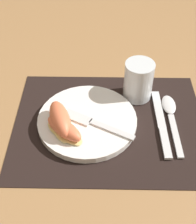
% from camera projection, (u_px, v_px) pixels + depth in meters
% --- Properties ---
extents(ground_plane, '(3.00, 3.00, 0.00)m').
position_uv_depth(ground_plane, '(109.00, 124.00, 0.73)').
color(ground_plane, '#A37547').
extents(placemat, '(0.44, 0.34, 0.00)m').
position_uv_depth(placemat, '(109.00, 124.00, 0.73)').
color(placemat, black).
rests_on(placemat, ground_plane).
extents(plate, '(0.23, 0.23, 0.02)m').
position_uv_depth(plate, '(87.00, 122.00, 0.72)').
color(plate, white).
rests_on(plate, placemat).
extents(juice_glass, '(0.07, 0.07, 0.10)m').
position_uv_depth(juice_glass, '(138.00, 82.00, 0.77)').
color(juice_glass, silver).
rests_on(juice_glass, placemat).
extents(knife, '(0.02, 0.21, 0.01)m').
position_uv_depth(knife, '(161.00, 124.00, 0.72)').
color(knife, silver).
rests_on(knife, placemat).
extents(spoon, '(0.04, 0.19, 0.01)m').
position_uv_depth(spoon, '(170.00, 112.00, 0.75)').
color(spoon, silver).
rests_on(spoon, placemat).
extents(fork, '(0.17, 0.10, 0.00)m').
position_uv_depth(fork, '(93.00, 122.00, 0.71)').
color(fork, silver).
rests_on(fork, plate).
extents(citrus_wedge_0, '(0.08, 0.12, 0.05)m').
position_uv_depth(citrus_wedge_0, '(60.00, 120.00, 0.69)').
color(citrus_wedge_0, '#F4DB84').
rests_on(citrus_wedge_0, plate).
extents(citrus_wedge_1, '(0.10, 0.10, 0.03)m').
position_uv_depth(citrus_wedge_1, '(64.00, 129.00, 0.68)').
color(citrus_wedge_1, '#F4DB84').
rests_on(citrus_wedge_1, plate).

